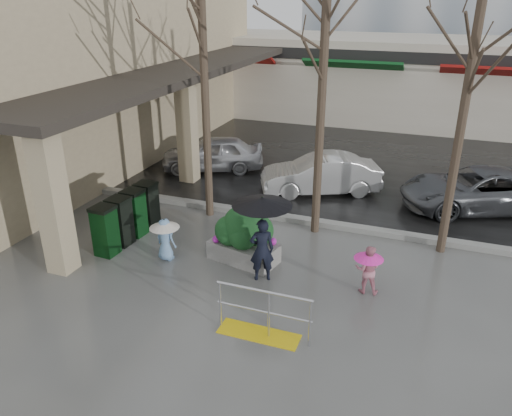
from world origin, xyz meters
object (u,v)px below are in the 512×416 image
Objects in this scene: child_blue at (165,234)px; tree_west at (203,34)px; handrail at (262,319)px; woman at (262,226)px; news_boxes at (127,217)px; planter at (244,235)px; tree_mideast at (473,53)px; car_a at (212,153)px; car_b at (321,174)px; car_c at (478,189)px; tree_midwest at (325,31)px; child_pink at (368,266)px.

tree_west is at bearing -79.08° from child_blue.
handrail is 2.28m from woman.
news_boxes is (-4.70, 2.60, 0.27)m from handrail.
planter is (-1.40, 2.61, 0.32)m from handrail.
tree_mideast is 1.76× the size of car_a.
car_b is (-0.72, 7.67, 0.25)m from handrail.
car_c is (9.02, -0.52, 0.00)m from car_a.
planter is 0.49× the size of car_a.
news_boxes is 6.44m from car_b.
news_boxes is (-4.54, -2.20, -4.59)m from tree_midwest.
tree_west reaches higher than child_pink.
child_blue is (-3.22, 1.99, 0.30)m from handrail.
planter reaches higher than handrail.
news_boxes is (-1.48, 0.61, -0.03)m from child_blue.
news_boxes is 10.26m from car_c.
tree_west is at bearing -67.57° from car_b.
woman is at bearing -100.52° from tree_midwest.
tree_mideast is at bearing 56.81° from handrail.
handrail is 7.52m from tree_west.
tree_midwest is 1.83× the size of car_b.
handrail is at bearing 84.33° from woman.
car_c is at bearing -132.43° from child_blue.
car_a is 0.82× the size of car_c.
tree_west reaches higher than planter.
tree_mideast reaches higher than car_b.
news_boxes is (-3.30, -0.01, -0.05)m from planter.
car_c is (5.44, 5.38, -0.06)m from planter.
child_blue is at bearing -26.76° from woman.
handrail is 1.70× the size of child_pink.
child_blue is at bearing -156.17° from tree_mideast.
tree_midwest is 3.38× the size of woman.
tree_mideast is 2.78× the size of news_boxes.
child_blue is 9.42m from car_c.
woman reaches higher than planter.
planter reaches higher than news_boxes.
car_c is at bearing 23.33° from tree_west.
tree_mideast is 3.61× the size of planter.
handrail is 0.92× the size of woman.
child_blue is 1.60m from news_boxes.
car_c reaches higher than child_pink.
woman is 7.88m from car_a.
child_blue is (-2.52, 0.06, -0.69)m from woman.
tree_west is 6.07× the size of child_pink.
car_a is at bearing 95.98° from news_boxes.
car_b is at bearing 82.36° from planter.
tree_west is at bearing 131.87° from planter.
child_blue is 0.29× the size of car_a.
car_a and car_b have the same top height.
planter is at bearing 9.80° from car_a.
tree_mideast is at bearing -127.56° from child_pink.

